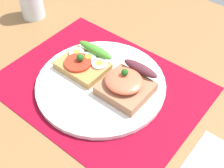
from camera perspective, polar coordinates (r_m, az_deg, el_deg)
ground_plane at (r=65.26cm, az=-2.05°, el=-1.46°), size 120.00×90.00×3.20cm
placemat at (r=63.96cm, az=-2.09°, el=-0.42°), size 40.92×31.58×0.30cm
plate at (r=63.48cm, az=-2.11°, el=-0.01°), size 27.02×27.02×1.03cm
sandwich_egg_tomato at (r=65.77cm, az=-5.14°, el=4.10°), size 10.40×9.31×3.80cm
sandwich_salmon at (r=60.18cm, az=2.74°, el=0.03°), size 9.48×10.44×5.39cm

